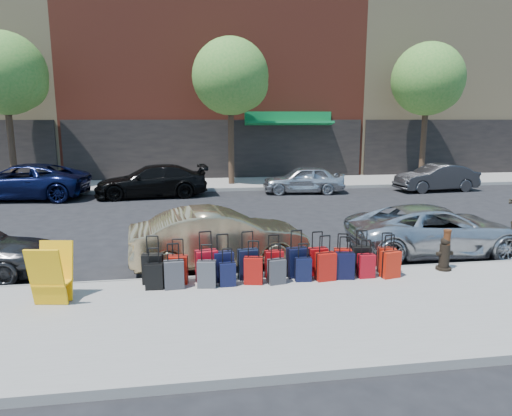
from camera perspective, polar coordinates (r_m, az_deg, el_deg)
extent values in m
plane|color=black|center=(14.41, -1.35, -2.82)|extent=(120.00, 120.00, 0.00)
cube|color=gray|center=(8.31, 4.51, -13.06)|extent=(60.00, 4.00, 0.15)
cube|color=gray|center=(24.18, -4.37, 3.03)|extent=(60.00, 4.00, 0.15)
cube|color=gray|center=(10.14, 1.90, -8.46)|extent=(60.00, 0.08, 0.15)
cube|color=gray|center=(22.18, -3.97, 2.30)|extent=(60.00, 0.08, 0.15)
cube|color=maroon|center=(32.58, -5.80, 22.65)|extent=(17.00, 12.00, 20.00)
cube|color=black|center=(25.94, -4.75, 7.18)|extent=(16.66, 0.15, 3.40)
cube|color=#0B6730|center=(26.12, 4.19, 10.51)|extent=(5.00, 0.91, 0.27)
cube|color=#0B6730|center=(26.41, 4.05, 11.28)|extent=(5.00, 0.10, 0.60)
cube|color=tan|center=(36.90, 21.49, 19.02)|extent=(15.00, 12.00, 18.00)
cube|color=black|center=(31.39, 26.05, 6.79)|extent=(14.70, 0.15, 3.40)
cylinder|color=black|center=(24.80, -28.30, 7.69)|extent=(0.30, 0.30, 4.80)
sphere|color=#357A28|center=(24.86, -28.95, 14.52)|extent=(3.80, 3.80, 3.80)
sphere|color=#357A28|center=(24.64, -27.52, 13.80)|extent=(2.58, 2.58, 2.58)
cylinder|color=black|center=(23.50, -3.14, 8.87)|extent=(0.30, 0.30, 4.80)
sphere|color=#357A28|center=(23.57, -3.21, 16.11)|extent=(3.80, 3.80, 3.80)
sphere|color=#357A28|center=(23.60, -1.70, 15.19)|extent=(2.58, 2.58, 2.58)
cylinder|color=black|center=(26.64, 20.23, 8.48)|extent=(0.30, 0.30, 4.80)
sphere|color=#357A28|center=(26.71, 20.67, 14.85)|extent=(3.80, 3.80, 3.80)
sphere|color=#357A28|center=(26.97, 21.76, 13.92)|extent=(2.58, 2.58, 2.58)
cube|color=black|center=(9.61, -12.76, -7.43)|extent=(0.44, 0.28, 0.62)
cylinder|color=black|center=(9.42, -12.94, -3.55)|extent=(0.23, 0.06, 0.03)
cube|color=#B1160B|center=(9.53, -9.72, -7.61)|extent=(0.41, 0.26, 0.58)
cylinder|color=black|center=(9.35, -9.84, -3.97)|extent=(0.22, 0.06, 0.03)
cube|color=#A80A18|center=(9.56, -6.20, -7.20)|extent=(0.48, 0.32, 0.66)
cylinder|color=black|center=(9.36, -6.29, -3.06)|extent=(0.25, 0.08, 0.03)
cube|color=black|center=(9.57, -4.09, -7.28)|extent=(0.43, 0.27, 0.62)
cylinder|color=black|center=(9.38, -4.15, -3.40)|extent=(0.23, 0.06, 0.03)
cube|color=black|center=(9.66, -0.97, -7.02)|extent=(0.45, 0.28, 0.63)
cylinder|color=black|center=(9.47, -0.98, -3.09)|extent=(0.24, 0.06, 0.03)
cube|color=#A00A0E|center=(9.75, 2.28, -7.03)|extent=(0.39, 0.22, 0.57)
cylinder|color=black|center=(9.58, 2.31, -3.49)|extent=(0.21, 0.04, 0.03)
cube|color=black|center=(9.81, 5.16, -6.79)|extent=(0.45, 0.29, 0.63)
cylinder|color=black|center=(9.62, 5.23, -2.92)|extent=(0.24, 0.07, 0.03)
cube|color=#9B0A0D|center=(9.98, 7.73, -6.63)|extent=(0.41, 0.25, 0.59)
cylinder|color=black|center=(9.81, 7.82, -3.07)|extent=(0.22, 0.05, 0.03)
cube|color=#B4140B|center=(10.15, 10.75, -6.55)|extent=(0.40, 0.27, 0.55)
cylinder|color=black|center=(9.98, 10.87, -3.28)|extent=(0.21, 0.07, 0.03)
cube|color=black|center=(10.29, 13.03, -6.30)|extent=(0.42, 0.28, 0.59)
cylinder|color=black|center=(10.12, 13.19, -2.85)|extent=(0.22, 0.07, 0.03)
cube|color=maroon|center=(10.46, 16.00, -6.26)|extent=(0.39, 0.24, 0.55)
cylinder|color=black|center=(10.30, 16.17, -3.10)|extent=(0.21, 0.06, 0.03)
cube|color=black|center=(9.33, -12.61, -8.35)|extent=(0.36, 0.22, 0.51)
cylinder|color=black|center=(9.16, -12.75, -5.04)|extent=(0.20, 0.04, 0.03)
cube|color=#38373C|center=(9.27, -10.21, -8.20)|extent=(0.40, 0.25, 0.56)
cylinder|color=black|center=(9.09, -10.34, -4.54)|extent=(0.22, 0.05, 0.03)
cube|color=#404146|center=(9.25, -6.18, -8.22)|extent=(0.40, 0.27, 0.54)
cylinder|color=black|center=(9.07, -6.25, -4.70)|extent=(0.21, 0.06, 0.03)
cube|color=black|center=(9.29, -3.57, -8.29)|extent=(0.33, 0.20, 0.48)
cylinder|color=black|center=(9.13, -3.61, -5.21)|extent=(0.18, 0.04, 0.03)
cube|color=#9A0E09|center=(9.38, -0.34, -7.82)|extent=(0.41, 0.29, 0.55)
cylinder|color=black|center=(9.20, -0.34, -4.27)|extent=(0.21, 0.07, 0.03)
cube|color=#36363B|center=(9.40, 2.59, -7.94)|extent=(0.38, 0.26, 0.51)
cylinder|color=black|center=(9.23, 2.63, -4.65)|extent=(0.20, 0.07, 0.03)
cube|color=black|center=(9.59, 5.91, -7.65)|extent=(0.35, 0.22, 0.49)
cylinder|color=black|center=(9.44, 5.98, -4.57)|extent=(0.19, 0.05, 0.03)
cube|color=#A0100A|center=(9.68, 8.69, -7.24)|extent=(0.43, 0.28, 0.59)
cylinder|color=black|center=(9.50, 8.80, -3.57)|extent=(0.23, 0.06, 0.03)
cube|color=black|center=(9.85, 11.04, -7.09)|extent=(0.41, 0.27, 0.56)
cylinder|color=black|center=(9.68, 11.18, -3.66)|extent=(0.21, 0.06, 0.03)
cube|color=maroon|center=(10.01, 13.61, -7.06)|extent=(0.35, 0.20, 0.51)
cylinder|color=black|center=(9.86, 13.75, -4.01)|extent=(0.19, 0.04, 0.03)
cube|color=#B51B0B|center=(10.15, 16.44, -6.77)|extent=(0.42, 0.30, 0.57)
cylinder|color=black|center=(9.98, 16.64, -3.37)|extent=(0.22, 0.07, 0.03)
cylinder|color=black|center=(11.12, 22.37, -6.98)|extent=(0.34, 0.34, 0.06)
cylinder|color=black|center=(11.04, 22.48, -5.54)|extent=(0.23, 0.23, 0.53)
sphere|color=black|center=(10.95, 22.61, -3.88)|extent=(0.21, 0.21, 0.21)
cylinder|color=black|center=(11.02, 22.50, -5.25)|extent=(0.38, 0.11, 0.09)
cylinder|color=#38190C|center=(10.99, 22.66, -4.90)|extent=(0.15, 0.15, 0.90)
cylinder|color=#38190C|center=(10.88, 22.84, -2.62)|extent=(0.17, 0.17, 0.04)
cube|color=#FFB50E|center=(8.97, -24.74, -7.92)|extent=(0.65, 0.37, 1.10)
cube|color=#FFB50E|center=(9.31, -23.70, -7.14)|extent=(0.65, 0.37, 1.10)
cube|color=#FFB50E|center=(9.19, -24.13, -8.51)|extent=(0.67, 0.49, 0.02)
imported|color=tan|center=(10.86, -4.55, -3.74)|extent=(4.34, 1.92, 1.38)
imported|color=silver|center=(12.73, 21.58, -2.56)|extent=(4.63, 2.28, 1.26)
imported|color=#0C1236|center=(22.29, -27.23, 2.94)|extent=(5.77, 3.10, 1.54)
imported|color=black|center=(20.96, -12.91, 3.30)|extent=(5.07, 2.38, 1.43)
imported|color=silver|center=(21.62, 5.95, 3.57)|extent=(3.94, 1.92, 1.29)
imported|color=#303032|center=(23.78, 21.60, 3.54)|extent=(4.05, 1.68, 1.30)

